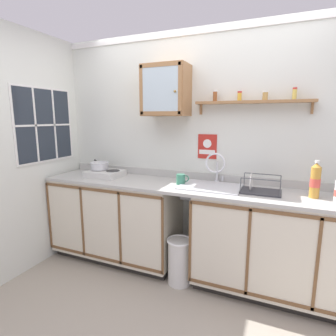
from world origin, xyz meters
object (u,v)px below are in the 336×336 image
(sink, at_px, (211,187))
(saucepan, at_px, (100,165))
(wall_cabinet, at_px, (166,91))
(bottle_juice_amber_2, at_px, (315,181))
(trash_bin, at_px, (180,261))
(mug, at_px, (181,179))
(warning_sign, at_px, (207,147))
(dish_rack, at_px, (259,190))
(hot_plate_stove, at_px, (105,174))

(sink, relative_size, saucepan, 1.76)
(saucepan, xyz_separation_m, wall_cabinet, (0.80, 0.09, 0.81))
(saucepan, relative_size, bottle_juice_amber_2, 1.05)
(bottle_juice_amber_2, distance_m, trash_bin, 1.42)
(wall_cabinet, bearing_deg, saucepan, -173.68)
(sink, height_order, bottle_juice_amber_2, sink)
(mug, bearing_deg, saucepan, 178.08)
(sink, distance_m, trash_bin, 0.78)
(sink, relative_size, mug, 4.84)
(mug, bearing_deg, sink, 5.33)
(wall_cabinet, relative_size, warning_sign, 2.00)
(sink, height_order, dish_rack, sink)
(dish_rack, bearing_deg, hot_plate_stove, 179.82)
(mug, height_order, wall_cabinet, wall_cabinet)
(saucepan, height_order, wall_cabinet, wall_cabinet)
(warning_sign, bearing_deg, wall_cabinet, -160.39)
(saucepan, bearing_deg, bottle_juice_amber_2, -0.82)
(warning_sign, xyz_separation_m, trash_bin, (-0.12, -0.47, -1.07))
(hot_plate_stove, distance_m, mug, 0.92)
(sink, bearing_deg, dish_rack, -3.38)
(wall_cabinet, bearing_deg, mug, -29.54)
(dish_rack, distance_m, trash_bin, 1.02)
(bottle_juice_amber_2, height_order, dish_rack, bottle_juice_amber_2)
(dish_rack, relative_size, warning_sign, 1.38)
(sink, bearing_deg, hot_plate_stove, -179.02)
(bottle_juice_amber_2, relative_size, dish_rack, 0.90)
(dish_rack, height_order, warning_sign, warning_sign)
(saucepan, relative_size, mug, 2.75)
(bottle_juice_amber_2, xyz_separation_m, wall_cabinet, (-1.40, 0.12, 0.78))
(bottle_juice_amber_2, distance_m, warning_sign, 1.05)
(bottle_juice_amber_2, height_order, trash_bin, bottle_juice_amber_2)
(sink, distance_m, bottle_juice_amber_2, 0.89)
(dish_rack, bearing_deg, bottle_juice_amber_2, 0.10)
(hot_plate_stove, height_order, wall_cabinet, wall_cabinet)
(sink, distance_m, mug, 0.31)
(wall_cabinet, distance_m, trash_bin, 1.69)
(trash_bin, bearing_deg, bottle_juice_amber_2, 10.39)
(saucepan, distance_m, warning_sign, 1.25)
(hot_plate_stove, height_order, trash_bin, hot_plate_stove)
(hot_plate_stove, bearing_deg, bottle_juice_amber_2, -0.13)
(wall_cabinet, bearing_deg, dish_rack, -7.15)
(bottle_juice_amber_2, bearing_deg, mug, -179.88)
(bottle_juice_amber_2, xyz_separation_m, mug, (-1.18, -0.00, -0.09))
(dish_rack, bearing_deg, warning_sign, 154.52)
(sink, relative_size, bottle_juice_amber_2, 1.84)
(dish_rack, bearing_deg, mug, -179.86)
(bottle_juice_amber_2, bearing_deg, warning_sign, 165.07)
(dish_rack, xyz_separation_m, trash_bin, (-0.68, -0.20, -0.74))
(bottle_juice_amber_2, xyz_separation_m, dish_rack, (-0.43, -0.00, -0.12))
(hot_plate_stove, bearing_deg, warning_sign, 13.17)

